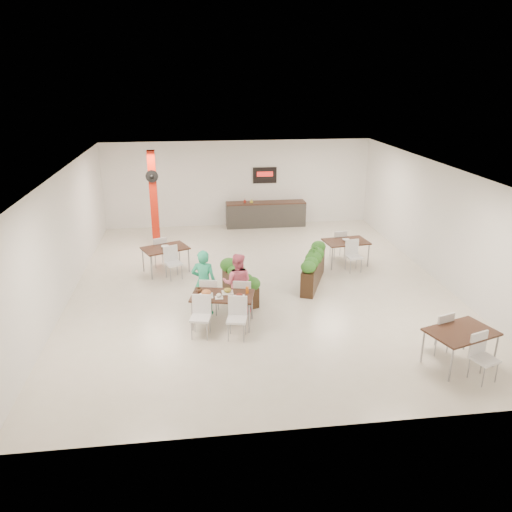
{
  "coord_description": "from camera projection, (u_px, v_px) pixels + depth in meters",
  "views": [
    {
      "loc": [
        -1.72,
        -12.55,
        5.43
      ],
      "look_at": [
        -0.19,
        -0.69,
        1.1
      ],
      "focal_mm": 35.0,
      "sensor_mm": 36.0,
      "label": 1
    }
  ],
  "objects": [
    {
      "name": "planter_left",
      "position": [
        240.0,
        280.0,
        12.82
      ],
      "size": [
        0.87,
        1.61,
        0.88
      ],
      "rotation": [
        0.0,
        0.0,
        1.95
      ],
      "color": "black",
      "rests_on": "ground"
    },
    {
      "name": "side_table_a",
      "position": [
        165.0,
        251.0,
        14.46
      ],
      "size": [
        1.49,
        1.65,
        0.92
      ],
      "rotation": [
        0.0,
        0.0,
        0.41
      ],
      "color": "black",
      "rests_on": "ground"
    },
    {
      "name": "diner_man",
      "position": [
        204.0,
        282.0,
        11.85
      ],
      "size": [
        0.66,
        0.5,
        1.62
      ],
      "primitive_type": "imported",
      "rotation": [
        0.0,
        0.0,
        2.92
      ],
      "color": "#27AA7B",
      "rests_on": "ground"
    },
    {
      "name": "diner_woman",
      "position": [
        237.0,
        283.0,
        11.96
      ],
      "size": [
        0.83,
        0.71,
        1.49
      ],
      "primitive_type": "imported",
      "rotation": [
        0.0,
        0.0,
        2.92
      ],
      "color": "pink",
      "rests_on": "ground"
    },
    {
      "name": "main_table",
      "position": [
        222.0,
        299.0,
        11.34
      ],
      "size": [
        1.54,
        1.84,
        0.92
      ],
      "rotation": [
        0.0,
        0.0,
        -0.22
      ],
      "color": "black",
      "rests_on": "ground"
    },
    {
      "name": "room_shell",
      "position": [
        260.0,
        214.0,
        13.07
      ],
      "size": [
        10.1,
        12.1,
        3.22
      ],
      "color": "white",
      "rests_on": "ground"
    },
    {
      "name": "side_table_c",
      "position": [
        461.0,
        336.0,
        9.74
      ],
      "size": [
        1.5,
        1.67,
        0.92
      ],
      "rotation": [
        0.0,
        0.0,
        0.32
      ],
      "color": "black",
      "rests_on": "ground"
    },
    {
      "name": "ground",
      "position": [
        260.0,
        285.0,
        13.75
      ],
      "size": [
        12.0,
        12.0,
        0.0
      ],
      "primitive_type": "plane",
      "color": "beige",
      "rests_on": "ground"
    },
    {
      "name": "side_table_b",
      "position": [
        346.0,
        244.0,
        15.04
      ],
      "size": [
        1.38,
        1.66,
        0.92
      ],
      "rotation": [
        0.0,
        0.0,
        0.12
      ],
      "color": "black",
      "rests_on": "ground"
    },
    {
      "name": "planter_right",
      "position": [
        313.0,
        266.0,
        13.64
      ],
      "size": [
        1.1,
        2.01,
        1.12
      ],
      "rotation": [
        0.0,
        0.0,
        1.17
      ],
      "color": "black",
      "rests_on": "ground"
    },
    {
      "name": "service_counter",
      "position": [
        266.0,
        214.0,
        18.98
      ],
      "size": [
        3.0,
        0.64,
        2.2
      ],
      "color": "#312F2C",
      "rests_on": "ground"
    },
    {
      "name": "red_column",
      "position": [
        154.0,
        198.0,
        16.37
      ],
      "size": [
        0.4,
        0.41,
        3.2
      ],
      "color": "#B21C0B",
      "rests_on": "ground"
    }
  ]
}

